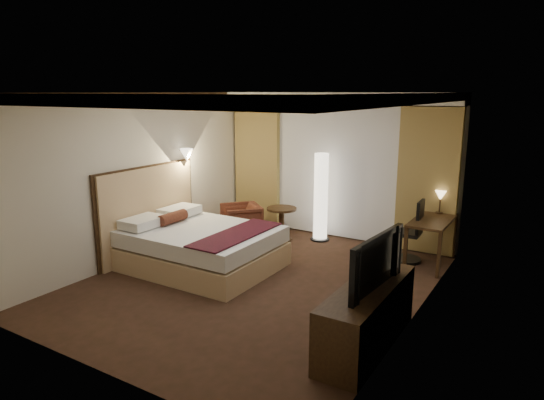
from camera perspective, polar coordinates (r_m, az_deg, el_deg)
The scene contains 21 objects.
floor at distance 7.17m, azimuth -1.69°, elevation -9.60°, with size 4.50×5.50×0.01m, color #302013.
ceiling at distance 6.64m, azimuth -1.85°, elevation 12.50°, with size 4.50×5.50×0.01m, color white.
back_wall at distance 9.17m, azimuth 7.72°, elevation 3.98°, with size 4.50×0.02×2.70m, color beige.
left_wall at distance 8.21m, azimuth -15.03°, elevation 2.64°, with size 0.02×5.50×2.70m, color beige.
right_wall at distance 5.88m, azimuth 16.90°, elevation -1.35°, with size 0.02×5.50×2.70m, color beige.
crown_molding at distance 6.64m, azimuth -1.85°, elevation 11.99°, with size 4.50×5.50×0.12m, color black, non-canonical shape.
soffit at distance 8.83m, azimuth 7.29°, elevation 11.81°, with size 4.50×0.50×0.20m, color white.
curtain_sheer at distance 9.11m, azimuth 7.50°, elevation 3.29°, with size 2.48×0.04×2.45m, color silver.
curtain_left_drape at distance 9.86m, azimuth -1.71°, elevation 4.11°, with size 1.00×0.14×2.45m, color #9D7C48.
curtain_right_drape at distance 8.51m, azimuth 17.83°, elevation 2.13°, with size 1.00×0.14×2.45m, color #9D7C48.
wall_sconce at distance 8.72m, azimuth -10.01°, elevation 5.24°, with size 0.24×0.24×0.24m, color white, non-canonical shape.
bed at distance 7.71m, azimuth -8.23°, elevation -5.55°, with size 2.23×1.74×0.65m, color white, non-canonical shape.
headboard at distance 8.33m, azimuth -14.30°, elevation -1.39°, with size 0.12×2.04×1.50m, color tan, non-canonical shape.
armchair at distance 9.19m, azimuth -3.66°, elevation -2.27°, with size 0.68×0.64×0.70m, color #441D14.
side_table at distance 9.03m, azimuth 1.13°, elevation -2.81°, with size 0.56×0.56×0.61m, color black, non-canonical shape.
floor_lamp at distance 8.93m, azimuth 5.77°, elevation 0.34°, with size 0.35×0.35×1.64m, color white, non-canonical shape.
desk at distance 8.15m, azimuth 18.19°, elevation -4.70°, with size 0.55×1.18×0.75m, color black, non-canonical shape.
desk_lamp at distance 8.43m, azimuth 19.15°, elevation -0.36°, with size 0.18×0.18×0.34m, color #FFD899, non-canonical shape.
office_chair at distance 8.15m, azimuth 15.60°, elevation -3.47°, with size 0.50×0.50×1.04m, color black, non-canonical shape.
dresser at distance 5.48m, azimuth 11.12°, elevation -13.29°, with size 0.50×1.77×0.69m, color black, non-canonical shape.
television at distance 5.23m, azimuth 11.13°, elevation -6.50°, with size 1.17×0.67×0.15m, color black.
Camera 1 is at (3.65, -5.55, 2.72)m, focal length 32.00 mm.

